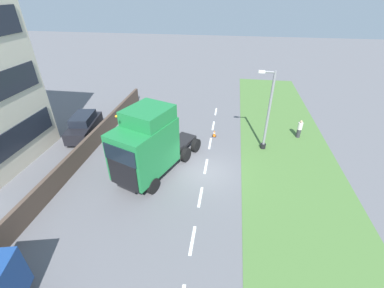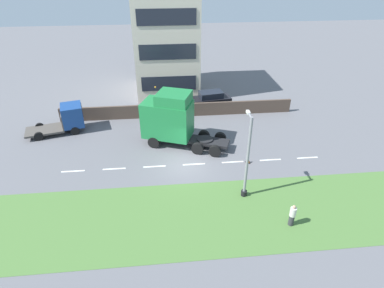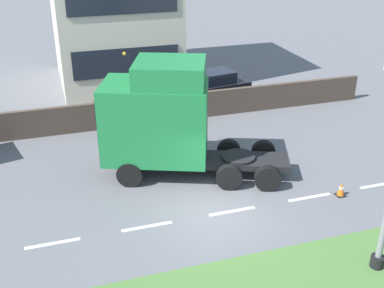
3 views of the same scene
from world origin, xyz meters
TOP-DOWN VIEW (x-y plane):
  - ground_plane at (0.00, 0.00)m, footprint 120.00×120.00m
  - grass_verge at (-6.00, 0.00)m, footprint 7.00×44.00m
  - lane_markings at (0.00, -0.70)m, footprint 0.16×21.00m
  - boundary_wall at (9.00, 0.00)m, footprint 0.25×24.00m
  - lorry_cab at (3.60, 0.96)m, footprint 4.96×7.74m
  - parked_car at (10.74, -3.61)m, footprint 2.45×4.72m
  - lamp_post at (-4.16, -3.81)m, footprint 1.33×0.42m
  - pedestrian at (-7.32, -6.07)m, footprint 0.39×0.39m
  - traffic_cone_lead at (-0.24, -5.12)m, footprint 0.36×0.36m

SIDE VIEW (x-z plane):
  - ground_plane at x=0.00m, z-range 0.00..0.00m
  - lane_markings at x=0.00m, z-range 0.00..0.00m
  - grass_verge at x=-6.00m, z-range 0.00..0.01m
  - traffic_cone_lead at x=-0.24m, z-range -0.01..0.57m
  - boundary_wall at x=9.00m, z-range 0.00..1.42m
  - pedestrian at x=-7.32m, z-range -0.02..1.56m
  - parked_car at x=10.74m, z-range -0.02..1.89m
  - lorry_cab at x=3.60m, z-range -0.05..4.93m
  - lamp_post at x=-4.16m, z-range -0.35..5.82m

